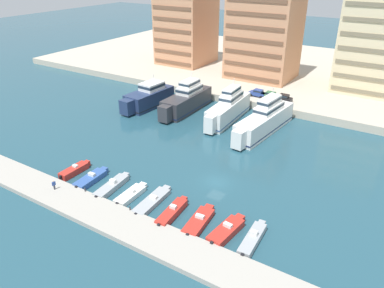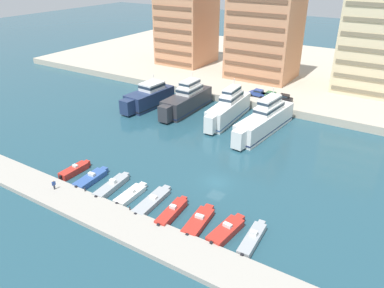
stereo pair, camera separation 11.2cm
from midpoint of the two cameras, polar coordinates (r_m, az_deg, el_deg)
ground_plane at (r=60.75m, az=3.78°, el=-5.85°), size 400.00×400.00×0.00m
quay_promenade at (r=120.52m, az=19.90°, el=9.75°), size 180.00×70.00×1.79m
pier_dock at (r=49.45m, az=-5.70°, el=-14.13°), size 120.00×5.70×0.71m
yacht_navy_far_left at (r=91.45m, az=-6.58°, el=7.10°), size 5.96×16.34×7.50m
yacht_charcoal_left at (r=88.16m, az=-0.79°, el=6.73°), size 4.73×18.70×8.83m
yacht_white_mid_left at (r=83.23m, az=5.62°, el=5.41°), size 4.50×19.12×8.91m
yacht_white_center_left at (r=78.28m, az=11.06°, el=3.60°), size 5.87×21.73×8.90m
motorboat_red_far_left at (r=65.85m, az=-17.40°, el=-3.81°), size 1.67×6.24×1.44m
motorboat_blue_left at (r=62.84m, az=-15.07°, el=-5.10°), size 2.41×7.07×1.40m
motorboat_grey_mid_left at (r=60.21m, az=-12.05°, el=-6.26°), size 2.47×7.96×1.44m
motorboat_white_center_left at (r=57.76m, az=-9.26°, el=-7.59°), size 2.13×6.69×1.21m
motorboat_grey_center at (r=55.97m, az=-6.04°, el=-8.63°), size 2.42×8.49×1.10m
motorboat_red_center_right at (r=53.30m, az=-3.01°, el=-10.33°), size 2.16×7.47×1.48m
motorboat_red_mid_right at (r=51.79m, az=1.11°, el=-11.67°), size 2.78×7.45×1.30m
motorboat_red_right at (r=50.30m, az=5.33°, el=-13.00°), size 2.78×7.24×1.54m
motorboat_grey_far_right at (r=49.56m, az=9.26°, el=-14.08°), size 2.04×7.53×1.52m
car_blue_far_left at (r=94.08m, az=10.07°, el=7.69°), size 4.19×2.11×1.80m
car_green_left at (r=92.95m, az=11.90°, el=7.29°), size 4.16×2.04×1.80m
car_black_mid_left at (r=91.84m, az=13.85°, el=6.85°), size 4.15×2.02×1.80m
apartment_block_far_left at (r=123.51m, az=-0.77°, el=17.56°), size 14.94×16.37×24.86m
apartment_block_left at (r=108.25m, az=11.08°, el=16.82°), size 17.94×14.83×28.56m
apartment_block_mid_left at (r=104.75m, az=26.21°, el=13.53°), size 15.91×14.56×25.54m
pedestrian_near_edge at (r=60.88m, az=-20.26°, el=-5.75°), size 0.29×0.60×1.57m
bollard_west at (r=59.28m, az=-15.96°, el=-6.66°), size 0.20×0.20×0.61m
bollard_west_mid at (r=53.84m, az=-9.41°, el=-9.61°), size 0.20×0.20×0.61m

